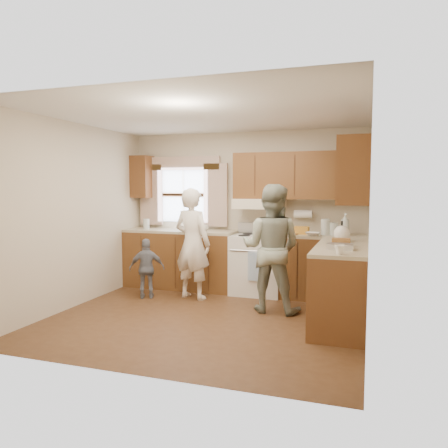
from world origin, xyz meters
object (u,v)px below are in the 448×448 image
(woman_left, at_px, (192,244))
(woman_right, at_px, (271,248))
(stove, at_px, (258,263))
(child, at_px, (147,269))

(woman_left, xyz_separation_m, woman_right, (1.23, -0.28, 0.03))
(stove, bearing_deg, woman_left, -145.03)
(woman_right, distance_m, child, 1.91)
(woman_left, bearing_deg, stove, -131.39)
(woman_left, bearing_deg, woman_right, -179.10)
(stove, xyz_separation_m, woman_right, (0.39, -0.86, 0.37))
(child, bearing_deg, stove, -176.98)
(woman_left, distance_m, child, 0.76)
(woman_right, relative_size, child, 1.90)
(stove, height_order, woman_left, woman_left)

